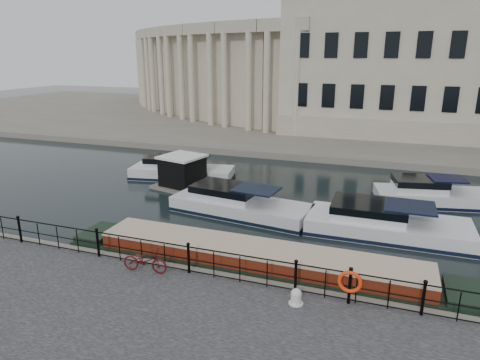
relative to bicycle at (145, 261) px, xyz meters
name	(u,v)px	position (x,y,z in m)	size (l,w,h in m)	color
ground_plane	(213,259)	(1.57, 2.72, -1.01)	(160.00, 160.00, 0.00)	black
far_bank	(335,121)	(1.57, 41.72, -0.73)	(120.00, 42.00, 0.55)	#6B665B
railing	(189,257)	(1.57, 0.47, 0.20)	(24.14, 0.14, 1.22)	black
civic_building	(325,65)	(0.57, 37.43, 6.03)	(53.55, 31.84, 16.85)	#ADA38C
bicycle	(145,261)	(0.00, 0.00, 0.00)	(0.60, 1.73, 0.91)	#4E0D12
mooring_bollard	(296,297)	(5.75, -0.22, -0.20)	(0.48, 0.48, 0.54)	silver
life_ring_post	(350,282)	(7.36, 0.32, 0.34)	(0.78, 0.20, 1.27)	black
narrowboat	(257,266)	(3.69, 2.10, -0.64)	(16.15, 2.24, 1.59)	black
harbour_hut	(183,173)	(-4.23, 11.42, -0.05)	(3.90, 3.49, 2.21)	#6B665B
cabin_cruisers	(299,201)	(3.65, 10.29, -0.64)	(22.94, 8.86, 1.99)	silver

